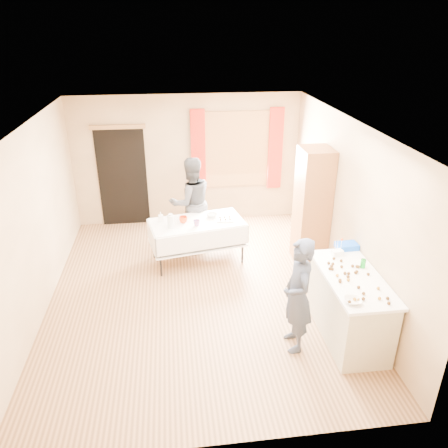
{
  "coord_description": "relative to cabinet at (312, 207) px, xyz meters",
  "views": [
    {
      "loc": [
        -0.33,
        -5.75,
        3.85
      ],
      "look_at": [
        0.4,
        0.0,
        1.14
      ],
      "focal_mm": 35.0,
      "sensor_mm": 36.0,
      "label": 1
    }
  ],
  "objects": [
    {
      "name": "floor",
      "position": [
        -1.99,
        -0.79,
        -1.02
      ],
      "size": [
        4.5,
        5.5,
        0.02
      ],
      "primitive_type": "cube",
      "color": "#9E7047",
      "rests_on": "ground"
    },
    {
      "name": "ceiling",
      "position": [
        -1.99,
        -0.79,
        1.6
      ],
      "size": [
        4.5,
        5.5,
        0.02
      ],
      "primitive_type": "cube",
      "color": "white",
      "rests_on": "floor"
    },
    {
      "name": "wall_back",
      "position": [
        -1.99,
        1.97,
        0.29
      ],
      "size": [
        4.5,
        0.02,
        2.6
      ],
      "primitive_type": "cube",
      "color": "tan",
      "rests_on": "floor"
    },
    {
      "name": "wall_front",
      "position": [
        -1.99,
        -3.55,
        0.29
      ],
      "size": [
        4.5,
        0.02,
        2.6
      ],
      "primitive_type": "cube",
      "color": "tan",
      "rests_on": "floor"
    },
    {
      "name": "wall_left",
      "position": [
        -4.25,
        -0.79,
        0.29
      ],
      "size": [
        0.02,
        5.5,
        2.6
      ],
      "primitive_type": "cube",
      "color": "tan",
      "rests_on": "floor"
    },
    {
      "name": "wall_right",
      "position": [
        0.27,
        -0.79,
        0.29
      ],
      "size": [
        0.02,
        5.5,
        2.6
      ],
      "primitive_type": "cube",
      "color": "tan",
      "rests_on": "floor"
    },
    {
      "name": "window_frame",
      "position": [
        -0.99,
        1.93,
        0.49
      ],
      "size": [
        1.32,
        0.06,
        1.52
      ],
      "primitive_type": "cube",
      "color": "olive",
      "rests_on": "wall_back"
    },
    {
      "name": "window_pane",
      "position": [
        -0.99,
        1.92,
        0.49
      ],
      "size": [
        1.2,
        0.02,
        1.4
      ],
      "primitive_type": "cube",
      "color": "white",
      "rests_on": "wall_back"
    },
    {
      "name": "curtain_left",
      "position": [
        -1.77,
        1.88,
        0.49
      ],
      "size": [
        0.28,
        0.06,
        1.65
      ],
      "primitive_type": "cube",
      "color": "#B31E11",
      "rests_on": "wall_back"
    },
    {
      "name": "curtain_right",
      "position": [
        -0.21,
        1.88,
        0.49
      ],
      "size": [
        0.28,
        0.06,
        1.65
      ],
      "primitive_type": "cube",
      "color": "#B31E11",
      "rests_on": "wall_back"
    },
    {
      "name": "doorway",
      "position": [
        -3.29,
        1.94,
        -0.01
      ],
      "size": [
        0.95,
        0.04,
        2.0
      ],
      "primitive_type": "cube",
      "color": "black",
      "rests_on": "floor"
    },
    {
      "name": "door_lintel",
      "position": [
        -3.29,
        1.91,
        1.01
      ],
      "size": [
        1.05,
        0.06,
        0.08
      ],
      "primitive_type": "cube",
      "color": "olive",
      "rests_on": "wall_back"
    },
    {
      "name": "cabinet",
      "position": [
        0.0,
        0.0,
        0.0
      ],
      "size": [
        0.5,
        0.6,
        2.01
      ],
      "primitive_type": "cube",
      "color": "brown",
      "rests_on": "floor"
    },
    {
      "name": "counter",
      "position": [
        -0.1,
        -2.05,
        -0.55
      ],
      "size": [
        0.7,
        1.48,
        0.91
      ],
      "color": "#BCB69A",
      "rests_on": "floor"
    },
    {
      "name": "party_table",
      "position": [
        -1.93,
        0.21,
        -0.56
      ],
      "size": [
        1.72,
        1.11,
        0.75
      ],
      "rotation": [
        0.0,
        0.0,
        0.19
      ],
      "color": "black",
      "rests_on": "floor"
    },
    {
      "name": "chair",
      "position": [
        -1.87,
        1.21,
        -0.73
      ],
      "size": [
        0.44,
        0.44,
        0.94
      ],
      "rotation": [
        0.0,
        0.0,
        0.15
      ],
      "color": "black",
      "rests_on": "floor"
    },
    {
      "name": "girl",
      "position": [
        -0.85,
        -2.18,
        -0.24
      ],
      "size": [
        0.56,
        0.37,
        1.54
      ],
      "primitive_type": "imported",
      "rotation": [
        0.0,
        0.0,
        -1.57
      ],
      "color": "#282F43",
      "rests_on": "floor"
    },
    {
      "name": "woman",
      "position": [
        -1.99,
        0.85,
        -0.16
      ],
      "size": [
        1.16,
        1.08,
        1.69
      ],
      "primitive_type": "imported",
      "rotation": [
        0.0,
        0.0,
        3.43
      ],
      "color": "black",
      "rests_on": "floor"
    },
    {
      "name": "soda_can",
      "position": [
        0.1,
        -1.86,
        -0.03
      ],
      "size": [
        0.08,
        0.08,
        0.12
      ],
      "primitive_type": "cylinder",
      "rotation": [
        0.0,
        0.0,
        -0.2
      ],
      "color": "#108D21",
      "rests_on": "counter"
    },
    {
      "name": "mixing_bowl",
      "position": [
        -0.33,
        -2.59,
        -0.07
      ],
      "size": [
        0.25,
        0.25,
        0.05
      ],
      "primitive_type": "imported",
      "rotation": [
        0.0,
        0.0,
        -0.13
      ],
      "color": "white",
      "rests_on": "counter"
    },
    {
      "name": "foam_block",
      "position": [
        -0.11,
        -1.5,
        -0.06
      ],
      "size": [
        0.16,
        0.12,
        0.08
      ],
      "primitive_type": "cube",
      "rotation": [
        0.0,
        0.0,
        0.16
      ],
      "color": "white",
      "rests_on": "counter"
    },
    {
      "name": "blue_basket",
      "position": [
        0.09,
        -1.33,
        -0.06
      ],
      "size": [
        0.31,
        0.21,
        0.08
      ],
      "primitive_type": "cube",
      "rotation": [
        0.0,
        0.0,
        0.05
      ],
      "color": "blue",
      "rests_on": "counter"
    },
    {
      "name": "pitcher",
      "position": [
        -2.37,
        0.01,
        -0.15
      ],
      "size": [
        0.11,
        0.11,
        0.22
      ],
      "primitive_type": "cylinder",
      "rotation": [
        0.0,
        0.0,
        0.01
      ],
      "color": "silver",
      "rests_on": "party_table"
    },
    {
      "name": "cup_red",
      "position": [
        -2.16,
        0.19,
        -0.2
      ],
      "size": [
        0.14,
        0.14,
        0.11
      ],
      "primitive_type": "imported",
      "rotation": [
        0.0,
        0.0,
        -0.02
      ],
      "color": "red",
      "rests_on": "party_table"
    },
    {
      "name": "cup_rainbow",
      "position": [
        -1.95,
        0.03,
        -0.2
      ],
      "size": [
        0.13,
        0.13,
        0.1
      ],
      "primitive_type": "imported",
      "rotation": [
        0.0,
        0.0,
        -0.1
      ],
      "color": "red",
      "rests_on": "party_table"
    },
    {
      "name": "small_bowl",
      "position": [
        -1.66,
        0.37,
        -0.23
      ],
      "size": [
        0.23,
        0.23,
        0.06
      ],
      "primitive_type": "imported",
      "rotation": [
        0.0,
        0.0,
        0.12
      ],
      "color": "white",
      "rests_on": "party_table"
    },
    {
      "name": "pastry_tray",
      "position": [
        -1.45,
        0.2,
        -0.25
      ],
      "size": [
        0.3,
        0.22,
        0.02
      ],
      "primitive_type": "cube",
      "rotation": [
        0.0,
        0.0,
        -0.08
      ],
      "color": "white",
      "rests_on": "party_table"
    },
    {
      "name": "bottle",
      "position": [
        -2.54,
        0.29,
        -0.17
      ],
      "size": [
        0.09,
        0.09,
        0.17
      ],
      "primitive_type": "imported",
      "rotation": [
        0.0,
        0.0,
        0.07
      ],
      "color": "white",
      "rests_on": "party_table"
    },
    {
      "name": "cake_balls",
      "position": [
        -0.16,
        -2.12,
        -0.07
      ],
      "size": [
        0.51,
        1.11,
        0.04
      ],
      "color": "#3F2314",
      "rests_on": "counter"
    }
  ]
}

